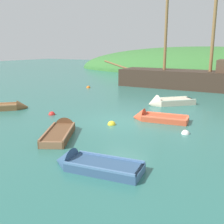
# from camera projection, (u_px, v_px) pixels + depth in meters

# --- Properties ---
(ground_plane) EXTENTS (120.00, 120.00, 0.00)m
(ground_plane) POSITION_uv_depth(u_px,v_px,m) (123.00, 122.00, 14.56)
(ground_plane) COLOR #2D6B60
(shore_hill) EXTENTS (45.71, 21.50, 8.05)m
(shore_hill) POSITION_uv_depth(u_px,v_px,m) (200.00, 71.00, 45.69)
(shore_hill) COLOR #387033
(shore_hill) RESTS_ON ground
(sailing_ship) EXTENTS (16.08, 3.62, 13.39)m
(sailing_ship) POSITION_uv_depth(u_px,v_px,m) (189.00, 82.00, 26.22)
(sailing_ship) COLOR #38281E
(sailing_ship) RESTS_ON ground
(rowboat_portside) EXTENTS (3.25, 3.20, 0.93)m
(rowboat_portside) POSITION_uv_depth(u_px,v_px,m) (2.00, 108.00, 17.33)
(rowboat_portside) COLOR brown
(rowboat_portside) RESTS_ON ground
(rowboat_center) EXTENTS (2.46, 3.49, 0.98)m
(rowboat_center) POSITION_uv_depth(u_px,v_px,m) (61.00, 132.00, 12.50)
(rowboat_center) COLOR brown
(rowboat_center) RESTS_ON ground
(rowboat_outer_left) EXTENTS (3.17, 1.43, 1.04)m
(rowboat_outer_left) POSITION_uv_depth(u_px,v_px,m) (89.00, 166.00, 8.96)
(rowboat_outer_left) COLOR #335175
(rowboat_outer_left) RESTS_ON ground
(rowboat_near_dock) EXTENTS (3.11, 1.45, 1.06)m
(rowboat_near_dock) POSITION_uv_depth(u_px,v_px,m) (155.00, 119.00, 14.84)
(rowboat_near_dock) COLOR #C64C2D
(rowboat_near_dock) RESTS_ON ground
(rowboat_far) EXTENTS (3.21, 3.17, 1.20)m
(rowboat_far) POSITION_uv_depth(u_px,v_px,m) (167.00, 103.00, 18.86)
(rowboat_far) COLOR beige
(rowboat_far) RESTS_ON ground
(buoy_orange) EXTENTS (0.40, 0.40, 0.40)m
(buoy_orange) POSITION_uv_depth(u_px,v_px,m) (88.00, 88.00, 26.71)
(buoy_orange) COLOR orange
(buoy_orange) RESTS_ON ground
(buoy_red) EXTENTS (0.40, 0.40, 0.40)m
(buoy_red) POSITION_uv_depth(u_px,v_px,m) (52.00, 115.00, 16.07)
(buoy_red) COLOR red
(buoy_red) RESTS_ON ground
(buoy_white) EXTENTS (0.38, 0.38, 0.38)m
(buoy_white) POSITION_uv_depth(u_px,v_px,m) (185.00, 134.00, 12.53)
(buoy_white) COLOR white
(buoy_white) RESTS_ON ground
(buoy_yellow) EXTENTS (0.42, 0.42, 0.42)m
(buoy_yellow) POSITION_uv_depth(u_px,v_px,m) (112.00, 125.00, 14.00)
(buoy_yellow) COLOR yellow
(buoy_yellow) RESTS_ON ground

